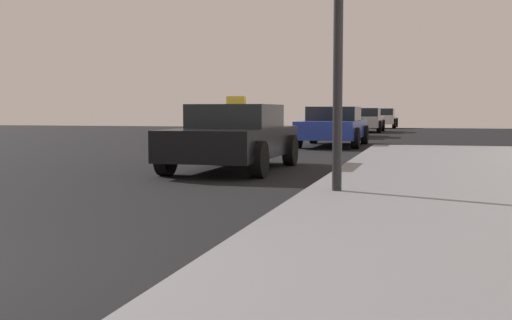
% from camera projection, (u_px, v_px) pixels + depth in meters
% --- Properties ---
extents(car_black, '(1.93, 4.09, 1.43)m').
position_uv_depth(car_black, '(234.00, 137.00, 12.48)').
color(car_black, black).
rests_on(car_black, ground_plane).
extents(car_blue, '(1.98, 4.47, 1.27)m').
position_uv_depth(car_blue, '(333.00, 126.00, 20.89)').
color(car_blue, '#233899').
rests_on(car_blue, ground_plane).
extents(car_green, '(1.98, 4.27, 1.27)m').
position_uv_depth(car_green, '(338.00, 122.00, 28.17)').
color(car_green, '#196638').
rests_on(car_green, ground_plane).
extents(car_silver, '(2.05, 4.17, 1.27)m').
position_uv_depth(car_silver, '(364.00, 120.00, 34.26)').
color(car_silver, '#B7B7BF').
rests_on(car_silver, ground_plane).
extents(car_white, '(2.02, 4.57, 1.27)m').
position_uv_depth(car_white, '(381.00, 118.00, 42.48)').
color(car_white, white).
rests_on(car_white, ground_plane).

